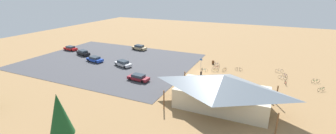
{
  "coord_description": "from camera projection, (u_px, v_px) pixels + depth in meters",
  "views": [
    {
      "loc": [
        -12.31,
        46.26,
        17.6
      ],
      "look_at": [
        7.31,
        2.97,
        1.2
      ],
      "focal_mm": 24.16,
      "sensor_mm": 36.0,
      "label": 1
    }
  ],
  "objects": [
    {
      "name": "bicycle_white_edge_north",
      "position": [
        282.0,
        78.0,
        46.54
      ],
      "size": [
        1.66,
        0.62,
        0.73
      ],
      "color": "black",
      "rests_on": "ground"
    },
    {
      "name": "visitor_near_lot",
      "position": [
        202.0,
        79.0,
        44.48
      ],
      "size": [
        0.4,
        0.4,
        1.77
      ],
      "color": "#2D3347",
      "rests_on": "ground"
    },
    {
      "name": "bicycle_silver_near_porch",
      "position": [
        279.0,
        71.0,
        50.34
      ],
      "size": [
        1.67,
        0.69,
        0.87
      ],
      "color": "black",
      "rests_on": "ground"
    },
    {
      "name": "car_black_back_corner",
      "position": [
        83.0,
        53.0,
        63.27
      ],
      "size": [
        4.88,
        3.03,
        1.42
      ],
      "color": "black",
      "rests_on": "parking_lot_asphalt"
    },
    {
      "name": "car_red_mid_lot",
      "position": [
        70.0,
        48.0,
        68.32
      ],
      "size": [
        4.44,
        2.06,
        1.3
      ],
      "color": "red",
      "rests_on": "parking_lot_asphalt"
    },
    {
      "name": "trash_bin",
      "position": [
        213.0,
        62.0,
        55.97
      ],
      "size": [
        0.6,
        0.6,
        0.9
      ],
      "primitive_type": "cylinder",
      "color": "brown",
      "rests_on": "ground"
    },
    {
      "name": "parking_lot_asphalt",
      "position": [
        110.0,
        61.0,
        58.26
      ],
      "size": [
        41.74,
        31.96,
        0.05
      ],
      "primitive_type": "cube",
      "color": "#424247",
      "rests_on": "ground"
    },
    {
      "name": "bicycle_green_edge_south",
      "position": [
        315.0,
        81.0,
        44.71
      ],
      "size": [
        1.59,
        0.8,
        0.86
      ],
      "color": "black",
      "rests_on": "ground"
    },
    {
      "name": "visitor_by_pavilion",
      "position": [
        270.0,
        96.0,
        37.25
      ],
      "size": [
        0.36,
        0.36,
        1.84
      ],
      "color": "#2D3347",
      "rests_on": "ground"
    },
    {
      "name": "pine_far_west",
      "position": [
        59.0,
        115.0,
        24.81
      ],
      "size": [
        2.69,
        2.69,
        7.09
      ],
      "color": "brown",
      "rests_on": "ground"
    },
    {
      "name": "car_silver_second_row",
      "position": [
        123.0,
        63.0,
        54.22
      ],
      "size": [
        4.98,
        3.09,
        1.41
      ],
      "color": "#BCBCC1",
      "rests_on": "parking_lot_asphalt"
    },
    {
      "name": "bicycle_green_near_sign",
      "position": [
        321.0,
        89.0,
        41.05
      ],
      "size": [
        1.38,
        1.21,
        0.79
      ],
      "color": "black",
      "rests_on": "ground"
    },
    {
      "name": "bicycle_black_trailside",
      "position": [
        239.0,
        69.0,
        51.52
      ],
      "size": [
        1.68,
        0.49,
        0.77
      ],
      "color": "black",
      "rests_on": "ground"
    },
    {
      "name": "bicycle_purple_front_row",
      "position": [
        285.0,
        75.0,
        47.77
      ],
      "size": [
        0.9,
        1.37,
        0.77
      ],
      "color": "black",
      "rests_on": "ground"
    },
    {
      "name": "bicycle_orange_lone_west",
      "position": [
        224.0,
        70.0,
        51.14
      ],
      "size": [
        0.74,
        1.61,
        0.8
      ],
      "color": "black",
      "rests_on": "ground"
    },
    {
      "name": "ground",
      "position": [
        203.0,
        73.0,
        50.38
      ],
      "size": [
        160.0,
        160.0,
        0.0
      ],
      "primitive_type": "plane",
      "color": "#937047",
      "rests_on": "ground"
    },
    {
      "name": "car_tan_far_end",
      "position": [
        139.0,
        47.0,
        68.84
      ],
      "size": [
        4.83,
        2.44,
        1.5
      ],
      "color": "tan",
      "rests_on": "parking_lot_asphalt"
    },
    {
      "name": "car_maroon_inner_stall",
      "position": [
        138.0,
        77.0,
        45.71
      ],
      "size": [
        4.64,
        2.12,
        1.29
      ],
      "color": "maroon",
      "rests_on": "parking_lot_asphalt"
    },
    {
      "name": "bicycle_red_back_row",
      "position": [
        285.0,
        83.0,
        43.89
      ],
      "size": [
        0.48,
        1.6,
        0.75
      ],
      "color": "black",
      "rests_on": "ground"
    },
    {
      "name": "lot_sign",
      "position": [
        201.0,
        62.0,
        53.4
      ],
      "size": [
        0.56,
        0.08,
        2.2
      ],
      "color": "#99999E",
      "rests_on": "ground"
    },
    {
      "name": "car_blue_front_row",
      "position": [
        95.0,
        59.0,
        57.67
      ],
      "size": [
        4.83,
        2.63,
        1.33
      ],
      "color": "#1E42B2",
      "rests_on": "parking_lot_asphalt"
    },
    {
      "name": "visitor_crossing_yard",
      "position": [
        201.0,
        74.0,
        46.62
      ],
      "size": [
        0.36,
        0.37,
        1.78
      ],
      "color": "#2D3347",
      "rests_on": "ground"
    },
    {
      "name": "bicycle_yellow_yard_center",
      "position": [
        215.0,
        70.0,
        50.8
      ],
      "size": [
        1.45,
        0.81,
        0.77
      ],
      "color": "black",
      "rests_on": "ground"
    },
    {
      "name": "bicycle_blue_yard_left",
      "position": [
        216.0,
        64.0,
        54.76
      ],
      "size": [
        1.65,
        0.65,
        0.92
      ],
      "color": "black",
      "rests_on": "ground"
    },
    {
      "name": "bicycle_teal_lone_east",
      "position": [
        204.0,
        70.0,
        50.9
      ],
      "size": [
        1.79,
        0.52,
        0.81
      ],
      "color": "black",
      "rests_on": "ground"
    },
    {
      "name": "bike_pavilion",
      "position": [
        222.0,
        90.0,
        34.96
      ],
      "size": [
        16.07,
        9.44,
        5.27
      ],
      "color": "beige",
      "rests_on": "ground"
    },
    {
      "name": "bicycle_red_yard_front",
      "position": [
        216.0,
        67.0,
        52.64
      ],
      "size": [
        1.34,
        1.18,
        0.77
      ],
      "color": "black",
      "rests_on": "ground"
    }
  ]
}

